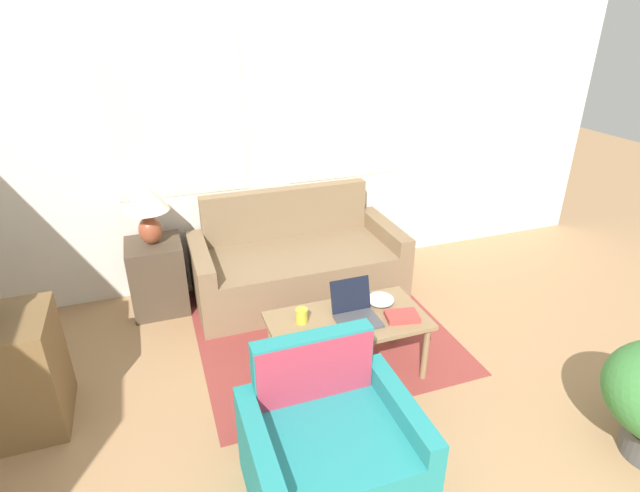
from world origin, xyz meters
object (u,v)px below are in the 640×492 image
object	(u,v)px
armchair	(329,451)
book_red	(402,316)
coffee_table	(348,325)
laptop	(355,311)
couch	(296,264)
cup_navy	(302,316)
snack_bowl	(381,299)
table_lamp	(146,204)

from	to	relation	value
armchair	book_red	xyz separation A→B (m)	(0.80, 0.73, 0.21)
coffee_table	laptop	xyz separation A→B (m)	(0.05, -0.00, 0.11)
couch	cup_navy	bearing A→B (deg)	-105.21
armchair	book_red	distance (m)	1.10
armchair	cup_navy	xyz separation A→B (m)	(0.15, 0.92, 0.24)
armchair	cup_navy	world-z (taller)	armchair
snack_bowl	book_red	world-z (taller)	snack_bowl
couch	cup_navy	xyz separation A→B (m)	(-0.31, -1.15, 0.24)
coffee_table	book_red	xyz separation A→B (m)	(0.35, -0.12, 0.07)
couch	snack_bowl	distance (m)	1.18
coffee_table	cup_navy	bearing A→B (deg)	166.81
couch	table_lamp	xyz separation A→B (m)	(-1.20, 0.12, 0.69)
armchair	snack_bowl	bearing A→B (deg)	51.88
book_red	couch	bearing A→B (deg)	104.29
coffee_table	snack_bowl	world-z (taller)	snack_bowl
snack_bowl	armchair	bearing A→B (deg)	-128.12
couch	coffee_table	size ratio (longest dim) A/B	1.70
armchair	book_red	bearing A→B (deg)	42.29
couch	laptop	distance (m)	1.25
laptop	cup_navy	size ratio (longest dim) A/B	2.97
table_lamp	coffee_table	distance (m)	1.88
coffee_table	snack_bowl	bearing A→B (deg)	19.37
table_lamp	cup_navy	xyz separation A→B (m)	(0.88, -1.28, -0.46)
table_lamp	cup_navy	distance (m)	1.62
table_lamp	book_red	size ratio (longest dim) A/B	2.12
armchair	laptop	world-z (taller)	armchair
armchair	table_lamp	xyz separation A→B (m)	(-0.74, 2.20, 0.69)
table_lamp	coffee_table	world-z (taller)	table_lamp
book_red	coffee_table	bearing A→B (deg)	161.21
coffee_table	cup_navy	world-z (taller)	cup_navy
armchair	table_lamp	distance (m)	2.42
couch	armchair	world-z (taller)	couch
table_lamp	snack_bowl	size ratio (longest dim) A/B	2.65
snack_bowl	couch	bearing A→B (deg)	104.35
snack_bowl	book_red	distance (m)	0.23
table_lamp	snack_bowl	bearing A→B (deg)	-39.94
snack_bowl	book_red	bearing A→B (deg)	-76.03
armchair	coffee_table	distance (m)	0.97
laptop	book_red	world-z (taller)	laptop
book_red	table_lamp	bearing A→B (deg)	136.43
laptop	book_red	size ratio (longest dim) A/B	1.22
cup_navy	snack_bowl	world-z (taller)	cup_navy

